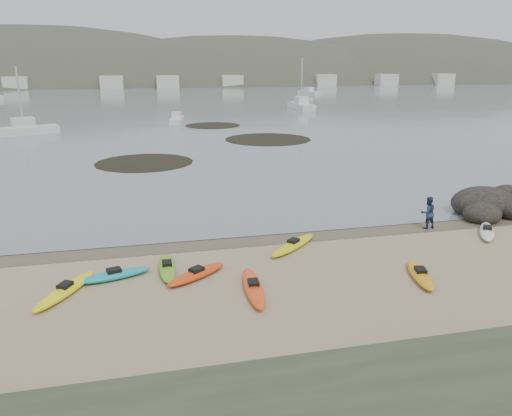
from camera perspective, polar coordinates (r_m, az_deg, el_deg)
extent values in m
plane|color=tan|center=(25.24, 0.00, -3.27)|extent=(600.00, 600.00, 0.00)
plane|color=brown|center=(24.96, 0.16, -3.48)|extent=(60.00, 60.00, 0.00)
plane|color=slate|center=(323.29, -12.57, 14.58)|extent=(1200.00, 1200.00, 0.00)
ellipsoid|color=#6DAD22|center=(21.43, -10.11, -6.75)|extent=(0.72, 3.13, 0.34)
ellipsoid|color=orange|center=(21.52, 18.25, -7.25)|extent=(1.44, 3.08, 0.34)
ellipsoid|color=teal|center=(21.22, -15.90, -7.39)|extent=(3.08, 1.52, 0.34)
ellipsoid|color=#FCF415|center=(20.49, -20.92, -8.76)|extent=(2.37, 3.58, 0.34)
ellipsoid|color=#D84212|center=(20.65, -6.79, -7.52)|extent=(2.87, 2.35, 0.34)
ellipsoid|color=yellow|center=(23.69, 4.29, -4.23)|extent=(3.19, 2.97, 0.34)
ellipsoid|color=#F64B15|center=(19.38, -0.30, -9.07)|extent=(0.98, 3.71, 0.34)
ellipsoid|color=silver|center=(28.04, 24.89, -2.45)|extent=(2.38, 2.95, 0.34)
imported|color=navy|center=(27.70, 19.04, -0.51)|extent=(0.89, 0.72, 1.73)
ellipsoid|color=black|center=(31.85, 24.44, -0.03)|extent=(3.78, 2.94, 1.89)
ellipsoid|color=black|center=(30.30, 24.38, -1.01)|extent=(2.10, 1.89, 1.26)
ellipsoid|color=black|center=(33.74, 26.71, 0.48)|extent=(2.31, 2.10, 1.68)
cylinder|color=black|center=(44.54, -12.64, 5.07)|extent=(8.45, 8.45, 0.04)
cylinder|color=black|center=(56.69, 1.36, 7.85)|extent=(9.70, 9.70, 0.04)
cylinder|color=black|center=(69.26, -4.97, 9.36)|extent=(7.51, 7.51, 0.04)
cube|color=silver|center=(66.44, -24.98, 8.05)|extent=(8.00, 4.92, 1.09)
cube|color=silver|center=(73.51, -9.05, 9.92)|extent=(2.51, 5.83, 0.79)
cube|color=silver|center=(93.32, 5.17, 11.54)|extent=(2.68, 8.88, 1.24)
cube|color=silver|center=(135.42, 6.03, 12.99)|extent=(4.49, 7.44, 1.01)
ellipsoid|color=#384235|center=(223.28, -23.50, 8.30)|extent=(220.00, 120.00, 80.00)
ellipsoid|color=#384235|center=(218.24, -2.41, 10.19)|extent=(200.00, 110.00, 68.00)
ellipsoid|color=#384235|center=(257.24, 16.39, 10.10)|extent=(230.00, 130.00, 76.00)
cube|color=beige|center=(172.20, -26.06, 12.68)|extent=(7.00, 5.00, 4.00)
cube|color=beige|center=(168.74, -17.90, 13.49)|extent=(7.00, 5.00, 4.00)
cube|color=beige|center=(168.65, -9.52, 14.03)|extent=(7.00, 5.00, 4.00)
cube|color=beige|center=(171.95, -1.27, 14.29)|extent=(7.00, 5.00, 4.00)
cube|color=beige|center=(178.44, 6.53, 14.27)|extent=(7.00, 5.00, 4.00)
cube|color=beige|center=(187.79, 13.67, 14.03)|extent=(7.00, 5.00, 4.00)
cube|color=beige|center=(199.61, 20.03, 13.64)|extent=(7.00, 5.00, 4.00)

